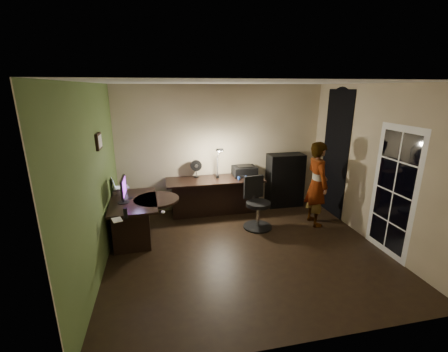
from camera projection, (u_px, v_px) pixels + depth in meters
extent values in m
cube|color=black|center=(245.00, 249.00, 5.07)|extent=(4.50, 4.00, 0.01)
cube|color=silver|center=(249.00, 82.00, 4.30)|extent=(4.50, 4.00, 0.01)
cube|color=tan|center=(222.00, 148.00, 6.57)|extent=(4.50, 0.01, 2.70)
cube|color=tan|center=(307.00, 230.00, 2.81)|extent=(4.50, 0.01, 2.70)
cube|color=tan|center=(94.00, 182.00, 4.24)|extent=(0.01, 4.00, 2.70)
cube|color=tan|center=(374.00, 165.00, 5.13)|extent=(0.01, 4.00, 2.70)
cube|color=#4D6731|center=(95.00, 182.00, 4.24)|extent=(0.00, 4.00, 2.70)
cube|color=black|center=(335.00, 154.00, 6.22)|extent=(0.01, 0.90, 2.60)
cube|color=white|center=(393.00, 192.00, 4.70)|extent=(0.02, 0.92, 2.10)
cube|color=black|center=(99.00, 141.00, 4.52)|extent=(0.04, 0.30, 0.25)
cube|color=black|center=(135.00, 220.00, 5.33)|extent=(0.86, 1.32, 0.74)
cube|color=black|center=(215.00, 196.00, 6.44)|extent=(2.06, 0.74, 0.77)
cube|color=black|center=(285.00, 180.00, 6.82)|extent=(0.80, 0.40, 1.20)
cube|color=silver|center=(119.00, 191.00, 5.55)|extent=(0.30, 0.27, 0.11)
cube|color=silver|center=(121.00, 183.00, 5.51)|extent=(0.35, 0.33, 0.20)
cube|color=black|center=(123.00, 194.00, 5.07)|extent=(0.10, 0.49, 0.32)
ellipsoid|color=silver|center=(163.00, 212.00, 4.69)|extent=(0.09, 0.11, 0.04)
cube|color=black|center=(131.00, 198.00, 5.33)|extent=(0.09, 0.13, 0.01)
cube|color=black|center=(138.00, 206.00, 4.98)|extent=(0.05, 0.14, 0.01)
cylinder|color=black|center=(125.00, 213.00, 4.49)|extent=(0.07, 0.07, 0.16)
cube|color=silver|center=(117.00, 220.00, 4.45)|extent=(0.19, 0.22, 0.01)
cube|color=black|center=(196.00, 168.00, 6.41)|extent=(0.25, 0.14, 0.37)
cube|color=navy|center=(242.00, 177.00, 6.25)|extent=(0.21, 0.12, 0.09)
cube|color=black|center=(244.00, 170.00, 6.53)|extent=(0.50, 0.39, 0.22)
cube|color=black|center=(217.00, 161.00, 6.29)|extent=(0.19, 0.34, 0.72)
cube|color=black|center=(258.00, 204.00, 5.72)|extent=(0.63, 0.63, 0.99)
imported|color=#D8A88C|center=(317.00, 184.00, 5.81)|extent=(0.40, 0.60, 1.66)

